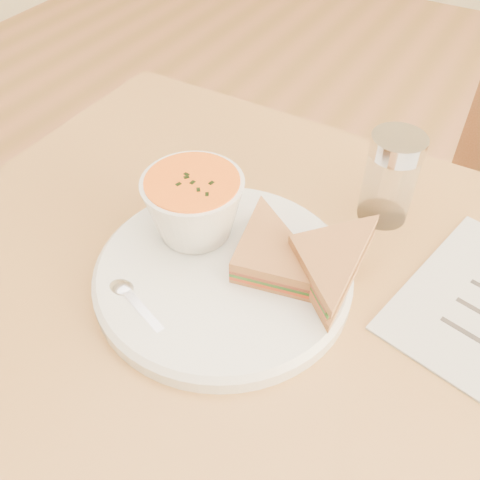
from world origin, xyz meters
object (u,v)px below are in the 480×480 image
Objects in this scene: plate at (223,274)px; chair_far at (469,297)px; dining_table at (294,470)px; soup_bowl at (194,209)px; condiment_shaker at (390,178)px.

chair_far is at bearing 59.73° from plate.
dining_table is 8.76× the size of soup_bowl.
soup_bowl reaches higher than plate.
soup_bowl is at bearing -136.81° from condiment_shaker.
plate reaches higher than dining_table.
chair_far is at bearing 60.11° from condiment_shaker.
dining_table is 0.48m from condiment_shaker.
condiment_shaker reaches higher than plate.
plate is (-0.27, -0.46, 0.36)m from chair_far.
plate is at bearing 77.29° from chair_far.
chair_far is at bearing 52.70° from soup_bowl.
plate is at bearing -120.79° from condiment_shaker.
chair_far is (0.15, 0.46, 0.02)m from dining_table.
soup_bowl is (-0.32, -0.43, 0.41)m from chair_far.
chair_far is 0.51m from condiment_shaker.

